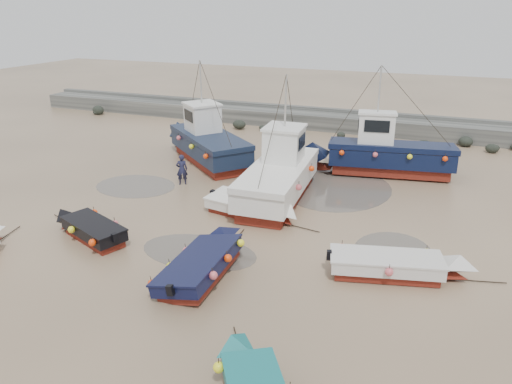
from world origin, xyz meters
TOP-DOWN VIEW (x-y plane):
  - ground at (0.00, 0.00)m, footprint 120.00×120.00m
  - seawall at (0.05, 21.99)m, footprint 60.00×4.92m
  - puddle_a at (-2.14, -0.82)m, footprint 4.94×4.94m
  - puddle_b at (5.17, 2.22)m, footprint 3.12×3.12m
  - puddle_c at (-9.11, 4.85)m, footprint 4.52×4.52m
  - puddle_d at (1.34, 8.68)m, footprint 5.86×5.86m
  - dinghy_1 at (-1.06, -2.25)m, footprint 2.43×6.58m
  - dinghy_3 at (5.52, 0.12)m, footprint 6.33×2.68m
  - dinghy_4 at (-7.07, -1.39)m, footprint 5.37×2.84m
  - dinghy_5 at (-1.59, 3.37)m, footprint 5.81×2.52m
  - cabin_boat_0 at (-7.68, 10.69)m, footprint 8.90×7.97m
  - cabin_boat_1 at (-1.13, 6.37)m, footprint 3.45×10.88m
  - cabin_boat_2 at (3.05, 12.06)m, footprint 10.38×3.93m
  - person at (-6.83, 6.08)m, footprint 0.75×0.70m

SIDE VIEW (x-z plane):
  - ground at x=0.00m, z-range 0.00..0.00m
  - person at x=-6.83m, z-range -0.86..0.86m
  - puddle_a at x=-2.14m, z-range 0.00..0.01m
  - puddle_b at x=5.17m, z-range 0.00..0.01m
  - puddle_c at x=-9.11m, z-range 0.00..0.01m
  - puddle_d at x=1.34m, z-range 0.00..0.01m
  - dinghy_1 at x=-1.06m, z-range -0.17..1.25m
  - dinghy_3 at x=5.52m, z-range -0.17..1.25m
  - dinghy_5 at x=-1.59m, z-range -0.16..1.26m
  - dinghy_4 at x=-7.07m, z-range -0.16..1.27m
  - seawall at x=0.05m, z-range -0.12..1.38m
  - cabin_boat_1 at x=-1.13m, z-range -1.79..4.43m
  - cabin_boat_0 at x=-7.68m, z-range -1.79..4.43m
  - cabin_boat_2 at x=3.05m, z-range -1.78..4.44m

